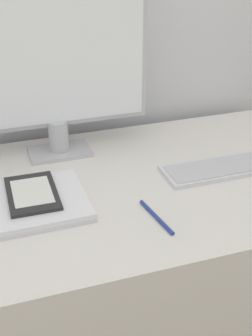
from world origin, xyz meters
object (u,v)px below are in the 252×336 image
at_px(ereader, 32,193).
at_px(laptop, 23,205).
at_px(pen, 156,217).
at_px(keyboard, 216,169).
at_px(monitor, 53,69).

bearing_deg(ereader, laptop, -143.26).
bearing_deg(pen, ereader, 148.65).
height_order(keyboard, ereader, ereader).
height_order(monitor, ereader, monitor).
bearing_deg(ereader, monitor, 64.81).
relative_size(ereader, pen, 1.25).
height_order(laptop, ereader, ereader).
distance_m(ereader, pen, 0.30).
height_order(monitor, laptop, monitor).
distance_m(monitor, ereader, 0.35).
xyz_separation_m(keyboard, laptop, (-0.52, -0.02, 0.00)).
distance_m(laptop, pen, 0.32).
bearing_deg(monitor, ereader, -115.19).
xyz_separation_m(keyboard, pen, (-0.24, -0.16, -0.00)).
xyz_separation_m(monitor, laptop, (-0.14, -0.26, -0.24)).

